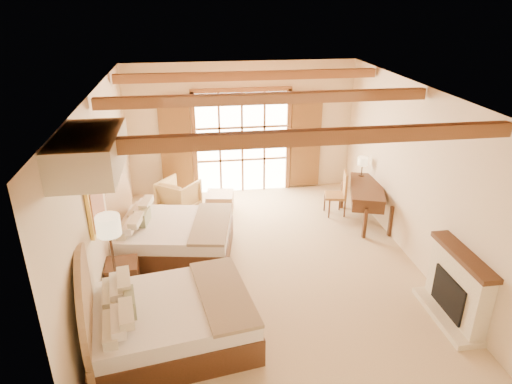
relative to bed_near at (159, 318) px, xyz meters
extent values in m
plane|color=#CFB88A|center=(1.83, 1.91, -0.45)|extent=(7.00, 7.00, 0.00)
plane|color=beige|center=(1.83, 5.41, 1.15)|extent=(5.50, 0.00, 5.50)
plane|color=beige|center=(-0.92, 1.91, 1.15)|extent=(0.00, 7.00, 7.00)
plane|color=beige|center=(4.58, 1.91, 1.15)|extent=(0.00, 7.00, 7.00)
plane|color=#B56B38|center=(1.83, 1.91, 2.75)|extent=(7.00, 7.00, 0.00)
cube|color=white|center=(1.83, 5.37, 0.80)|extent=(2.20, 0.02, 2.50)
cube|color=brown|center=(0.23, 5.34, 0.80)|extent=(0.75, 0.06, 2.40)
cube|color=brown|center=(3.43, 5.34, 0.80)|extent=(0.75, 0.06, 2.40)
cube|color=beige|center=(4.45, -0.09, 0.10)|extent=(0.25, 1.30, 1.10)
cube|color=black|center=(4.38, -0.09, 0.00)|extent=(0.18, 0.80, 0.60)
cube|color=beige|center=(4.36, -0.09, -0.40)|extent=(0.45, 1.40, 0.10)
cube|color=#4F2A1B|center=(4.44, -0.09, 0.67)|extent=(0.30, 1.40, 0.08)
cube|color=#E8BE47|center=(-0.88, 1.16, 1.30)|extent=(0.05, 0.95, 0.75)
cube|color=#BE6F42|center=(-0.85, 1.16, 1.30)|extent=(0.02, 0.82, 0.62)
cube|color=beige|center=(-0.57, -0.09, 2.50)|extent=(0.70, 1.40, 0.45)
cube|color=#4F2A1B|center=(0.17, 0.00, -0.23)|extent=(2.49, 2.03, 0.44)
cube|color=white|center=(0.17, 0.00, 0.11)|extent=(2.44, 1.99, 0.24)
cube|color=gray|center=(0.93, 0.00, 0.24)|extent=(0.94, 1.82, 0.05)
cube|color=gray|center=(-0.36, 0.00, 0.36)|extent=(0.20, 0.48, 0.26)
cube|color=#4F2A1B|center=(0.14, 2.47, -0.24)|extent=(2.42, 1.99, 0.42)
cube|color=white|center=(0.14, 2.47, 0.09)|extent=(2.37, 1.95, 0.23)
cube|color=gray|center=(0.88, 2.47, 0.22)|extent=(0.93, 1.76, 0.05)
cube|color=gray|center=(-0.36, 2.47, 0.34)|extent=(0.20, 0.46, 0.25)
cube|color=#4F2A1B|center=(-0.65, 1.28, -0.14)|extent=(0.54, 0.54, 0.61)
cylinder|color=#372318|center=(-0.67, 0.82, -0.43)|extent=(0.24, 0.24, 0.03)
cylinder|color=#372318|center=(-0.67, 0.82, 0.29)|extent=(0.04, 0.04, 1.44)
cylinder|color=beige|center=(-0.67, 0.82, 1.09)|extent=(0.36, 0.36, 0.30)
imported|color=tan|center=(0.24, 4.44, -0.08)|extent=(1.10, 1.11, 0.73)
cube|color=#A98156|center=(1.17, 4.22, -0.23)|extent=(0.69, 0.69, 0.43)
cube|color=#4F2A1B|center=(4.27, 3.25, 0.36)|extent=(1.12, 1.69, 0.06)
cube|color=#4F2A1B|center=(4.27, 3.25, 0.22)|extent=(1.08, 1.64, 0.24)
cube|color=#96663A|center=(3.73, 3.69, 0.00)|extent=(0.54, 0.54, 0.06)
cube|color=#96663A|center=(3.93, 3.69, 0.30)|extent=(0.15, 0.45, 0.55)
cylinder|color=#372318|center=(4.36, 3.85, 0.40)|extent=(0.13, 0.13, 0.02)
cylinder|color=#372318|center=(4.36, 3.85, 0.55)|extent=(0.03, 0.03, 0.31)
cylinder|color=beige|center=(4.36, 3.85, 0.74)|extent=(0.22, 0.22, 0.18)
camera|label=1|loc=(0.59, -5.30, 4.19)|focal=32.00mm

